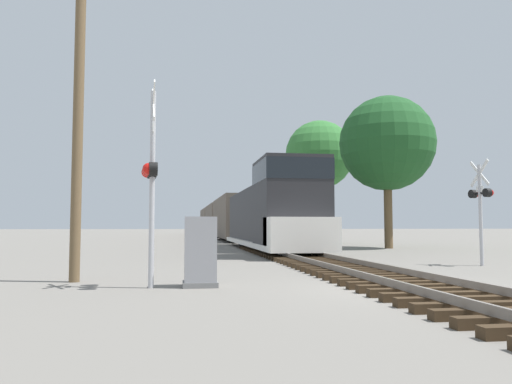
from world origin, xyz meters
name	(u,v)px	position (x,y,z in m)	size (l,w,h in m)	color
ground_plane	(411,290)	(0.00, 0.00, 0.00)	(400.00, 400.00, 0.00)	slate
rail_track_bed	(410,284)	(0.00, 0.00, 0.14)	(2.60, 160.00, 0.31)	#382819
freight_train	(227,220)	(0.00, 41.32, 2.00)	(2.90, 65.48, 4.33)	#232326
crossing_signal_near	(151,174)	(-5.53, 1.20, 2.54)	(0.41, 1.01, 4.57)	#B7B7BC
crossing_signal_far	(481,200)	(5.42, 5.71, 2.25)	(0.43, 1.01, 3.65)	#B7B7BC
relay_cabinet	(200,252)	(-4.42, 1.27, 0.78)	(0.78, 0.68, 1.57)	slate
utility_pole	(78,112)	(-7.42, 2.69, 4.22)	(1.80, 0.25, 8.11)	brown
tree_far_right	(387,144)	(7.68, 18.60, 6.39)	(5.81, 5.81, 9.32)	brown
tree_mid_background	(319,155)	(6.01, 27.63, 6.94)	(5.36, 5.36, 9.64)	#473521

